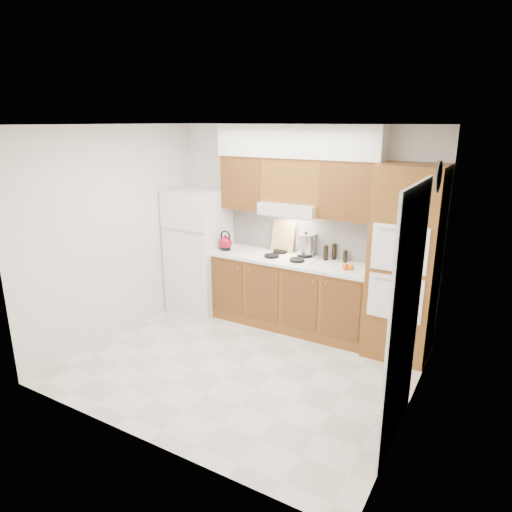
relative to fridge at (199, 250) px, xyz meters
The scene contains 26 objects.
floor 2.00m from the fridge, 39.06° to the right, with size 3.60×3.60×0.00m, color beige.
ceiling 2.51m from the fridge, 39.06° to the right, with size 3.60×3.60×0.00m, color white.
wall_back 1.52m from the fridge, 14.37° to the left, with size 3.60×0.02×2.60m, color white.
wall_left 1.28m from the fridge, 109.11° to the right, with size 0.02×3.00×2.60m, color white.
wall_right 3.43m from the fridge, 19.58° to the right, with size 0.02×3.00×2.60m, color white.
fridge is the anchor object (origin of this frame).
base_cabinets 1.49m from the fridge, ahead, with size 2.11×0.60×0.90m, color brown.
countertop 1.43m from the fridge, ahead, with size 2.13×0.62×0.04m, color white.
backsplash 1.51m from the fridge, 13.56° to the left, with size 2.11×0.03×0.56m, color white.
oven_cabinet 2.86m from the fridge, ahead, with size 0.70×0.65×2.20m, color brown.
upper_cab_left 1.22m from the fridge, 15.78° to the left, with size 0.63×0.33×0.70m, color brown.
upper_cab_right 2.35m from the fridge, ahead, with size 0.73×0.33×0.70m, color brown.
range_hood 1.56m from the fridge, ahead, with size 0.75×0.45×0.15m, color silver.
upper_cab_over_hood 1.75m from the fridge, ahead, with size 0.75×0.33×0.55m, color brown.
soffit 2.11m from the fridge, ahead, with size 2.13×0.36×0.40m, color silver.
cooktop 1.38m from the fridge, ahead, with size 0.74×0.50×0.01m, color white.
doorway 3.53m from the fridge, 25.02° to the right, with size 0.02×0.90×2.10m, color black.
wall_clock 3.49m from the fridge, 10.48° to the right, with size 0.30×0.30×0.02m, color #3F3833.
kettle 0.51m from the fridge, ahead, with size 0.18×0.18×0.18m, color maroon.
cutting_board 1.26m from the fridge, 13.05° to the left, with size 0.33×0.02×0.44m, color tan.
stock_pot 1.57m from the fridge, ahead, with size 0.25×0.25×0.26m, color silver.
condiment_a 1.95m from the fridge, ahead, with size 0.06×0.06×0.21m, color black.
condiment_b 1.86m from the fridge, ahead, with size 0.06×0.06×0.19m, color black.
condiment_c 2.10m from the fridge, ahead, with size 0.05×0.05×0.15m, color black.
orange_near 2.19m from the fridge, ahead, with size 0.08×0.08×0.08m, color #E85D0C.
orange_far 2.25m from the fridge, ahead, with size 0.07×0.07×0.07m, color orange.
Camera 1 is at (2.44, -3.88, 2.63)m, focal length 32.00 mm.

